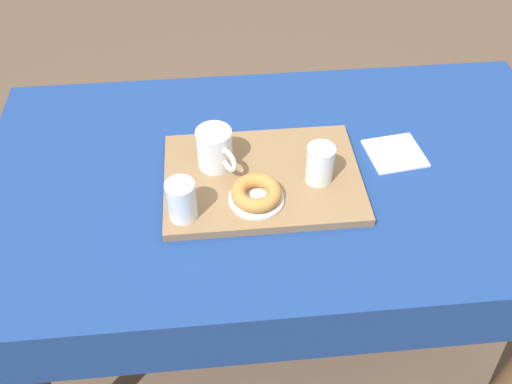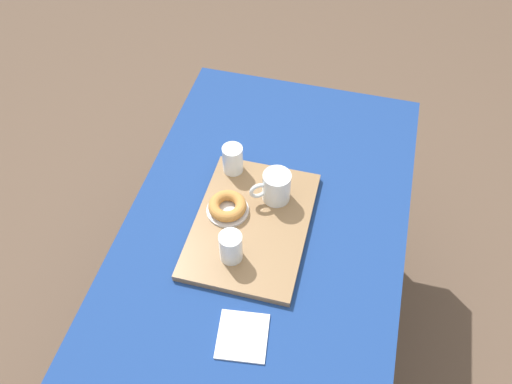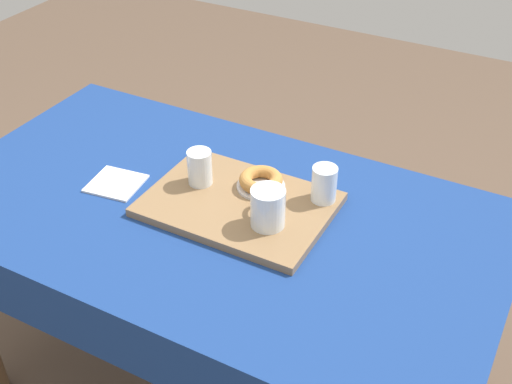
% 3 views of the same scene
% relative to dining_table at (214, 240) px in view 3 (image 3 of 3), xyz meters
% --- Properties ---
extents(dining_table, '(1.46, 0.81, 0.74)m').
position_rel_dining_table_xyz_m(dining_table, '(0.00, 0.00, 0.00)').
color(dining_table, navy).
rests_on(dining_table, ground).
extents(serving_tray, '(0.46, 0.33, 0.02)m').
position_rel_dining_table_xyz_m(serving_tray, '(-0.06, -0.04, 0.11)').
color(serving_tray, olive).
rests_on(serving_tray, dining_table).
extents(tea_mug_left, '(0.09, 0.12, 0.10)m').
position_rel_dining_table_xyz_m(tea_mug_left, '(-0.16, 0.01, 0.17)').
color(tea_mug_left, white).
rests_on(tea_mug_left, serving_tray).
extents(water_glass_near, '(0.06, 0.06, 0.09)m').
position_rel_dining_table_xyz_m(water_glass_near, '(-0.24, -0.14, 0.16)').
color(water_glass_near, white).
rests_on(water_glass_near, serving_tray).
extents(water_glass_far, '(0.06, 0.06, 0.09)m').
position_rel_dining_table_xyz_m(water_glass_far, '(0.07, -0.06, 0.16)').
color(water_glass_far, white).
rests_on(water_glass_far, serving_tray).
extents(donut_plate_left, '(0.13, 0.13, 0.01)m').
position_rel_dining_table_xyz_m(donut_plate_left, '(-0.08, -0.12, 0.13)').
color(donut_plate_left, silver).
rests_on(donut_plate_left, serving_tray).
extents(sugar_donut_left, '(0.11, 0.11, 0.03)m').
position_rel_dining_table_xyz_m(sugar_donut_left, '(-0.08, -0.12, 0.15)').
color(sugar_donut_left, '#BC7F3D').
rests_on(sugar_donut_left, donut_plate_left).
extents(paper_napkin, '(0.15, 0.14, 0.01)m').
position_rel_dining_table_xyz_m(paper_napkin, '(0.28, 0.03, 0.10)').
color(paper_napkin, white).
rests_on(paper_napkin, dining_table).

